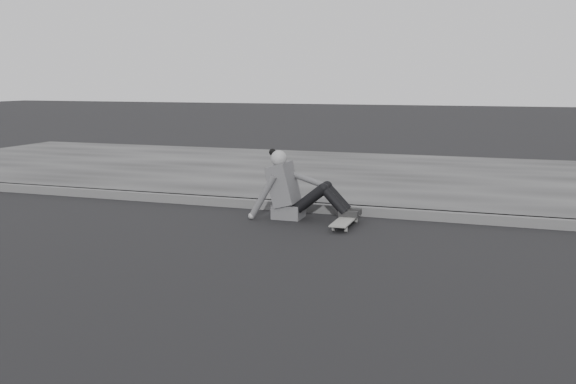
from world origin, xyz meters
name	(u,v)px	position (x,y,z in m)	size (l,w,h in m)	color
ground	(569,297)	(0.00, 0.00, 0.00)	(80.00, 80.00, 0.00)	black
curb	(551,223)	(0.00, 2.58, 0.06)	(24.00, 0.16, 0.12)	#4E4E4E
sidewalk	(540,184)	(0.00, 5.60, 0.06)	(24.00, 6.00, 0.12)	#3B3B3B
skateboard	(345,221)	(-2.32, 1.88, 0.07)	(0.20, 0.78, 0.09)	gray
seated_woman	(293,190)	(-3.06, 2.12, 0.36)	(1.38, 0.46, 0.88)	#4D4D50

